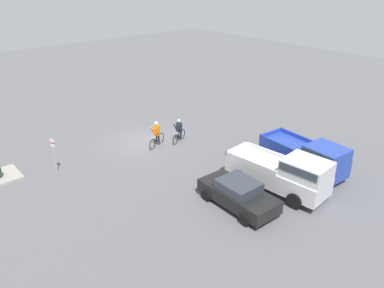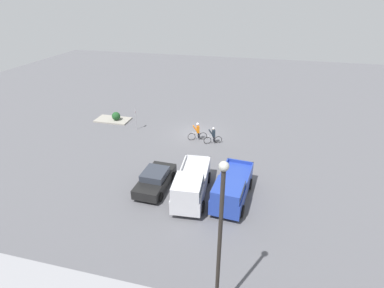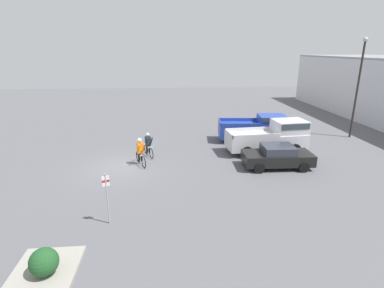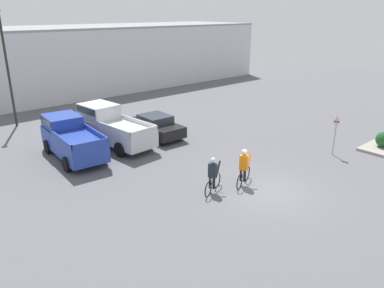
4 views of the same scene
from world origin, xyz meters
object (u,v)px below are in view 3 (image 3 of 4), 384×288
(shrub, at_px, (44,262))
(sedan_0, at_px, (277,156))
(cyclist_0, at_px, (140,151))
(fire_lane_sign, at_px, (107,194))
(lamppost, at_px, (359,82))
(pickup_truck_1, at_px, (273,136))
(pickup_truck_0, at_px, (256,128))
(cyclist_1, at_px, (148,145))

(shrub, bearing_deg, sedan_0, 128.48)
(sedan_0, height_order, shrub, sedan_0)
(cyclist_0, bearing_deg, fire_lane_sign, -7.05)
(lamppost, bearing_deg, cyclist_0, -74.25)
(pickup_truck_1, relative_size, shrub, 6.24)
(pickup_truck_0, height_order, fire_lane_sign, fire_lane_sign)
(pickup_truck_1, distance_m, cyclist_0, 9.34)
(pickup_truck_1, bearing_deg, cyclist_0, -79.72)
(cyclist_0, relative_size, lamppost, 0.23)
(pickup_truck_0, relative_size, sedan_0, 1.24)
(pickup_truck_1, relative_size, sedan_0, 1.34)
(sedan_0, relative_size, fire_lane_sign, 1.88)
(fire_lane_sign, relative_size, lamppost, 0.29)
(pickup_truck_1, height_order, cyclist_0, pickup_truck_1)
(pickup_truck_1, height_order, shrub, pickup_truck_1)
(sedan_0, xyz_separation_m, cyclist_1, (-2.78, -8.08, 0.10))
(shrub, bearing_deg, pickup_truck_0, 141.90)
(sedan_0, relative_size, lamppost, 0.54)
(lamppost, height_order, shrub, lamppost)
(lamppost, distance_m, shrub, 24.51)
(pickup_truck_0, relative_size, cyclist_0, 2.97)
(pickup_truck_1, relative_size, fire_lane_sign, 2.51)
(pickup_truck_1, xyz_separation_m, sedan_0, (2.84, -0.69, -0.46))
(sedan_0, xyz_separation_m, fire_lane_sign, (5.54, -9.33, 0.66))
(cyclist_1, relative_size, lamppost, 0.21)
(fire_lane_sign, distance_m, shrub, 3.49)
(lamppost, bearing_deg, fire_lane_sign, -57.17)
(sedan_0, distance_m, cyclist_0, 8.58)
(cyclist_0, xyz_separation_m, lamppost, (-4.79, 17.00, 3.69))
(pickup_truck_1, height_order, lamppost, lamppost)
(pickup_truck_1, bearing_deg, cyclist_1, -89.60)
(cyclist_0, height_order, lamppost, lamppost)
(cyclist_1, bearing_deg, lamppost, 100.89)
(pickup_truck_0, bearing_deg, fire_lane_sign, -40.90)
(cyclist_0, height_order, shrub, cyclist_0)
(pickup_truck_0, distance_m, cyclist_1, 8.84)
(pickup_truck_1, distance_m, sedan_0, 2.96)
(pickup_truck_0, relative_size, shrub, 5.81)
(pickup_truck_1, relative_size, lamppost, 0.72)
(pickup_truck_0, relative_size, pickup_truck_1, 0.93)
(pickup_truck_1, relative_size, cyclist_1, 3.41)
(cyclist_1, bearing_deg, pickup_truck_0, 108.44)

